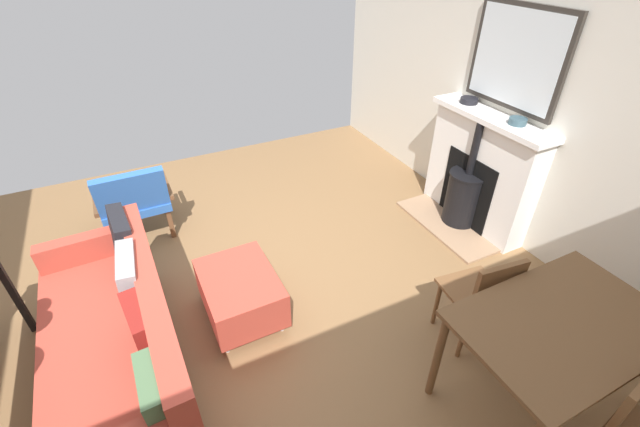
# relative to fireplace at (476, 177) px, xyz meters

# --- Properties ---
(ground_plane) EXTENTS (5.34, 5.43, 0.01)m
(ground_plane) POSITION_rel_fireplace_xyz_m (2.45, 0.00, -0.51)
(ground_plane) COLOR olive
(wall_left) EXTENTS (0.12, 5.43, 2.71)m
(wall_left) POSITION_rel_fireplace_xyz_m (-0.22, 0.00, 0.84)
(wall_left) COLOR silver
(wall_left) RESTS_ON ground
(fireplace) EXTENTS (0.65, 1.26, 1.14)m
(fireplace) POSITION_rel_fireplace_xyz_m (0.00, 0.00, 0.00)
(fireplace) COLOR #9E7A5B
(fireplace) RESTS_ON ground
(mirror_over_mantel) EXTENTS (0.04, 0.94, 0.84)m
(mirror_over_mantel) POSITION_rel_fireplace_xyz_m (-0.13, -0.00, 1.11)
(mirror_over_mantel) COLOR #2D2823
(mantel_bowl_near) EXTENTS (0.17, 0.17, 0.05)m
(mantel_bowl_near) POSITION_rel_fireplace_xyz_m (-0.04, -0.33, 0.66)
(mantel_bowl_near) COLOR black
(mantel_bowl_near) RESTS_ON fireplace
(mantel_bowl_far) EXTENTS (0.15, 0.15, 0.06)m
(mantel_bowl_far) POSITION_rel_fireplace_xyz_m (-0.04, 0.25, 0.66)
(mantel_bowl_far) COLOR #334C56
(mantel_bowl_far) RESTS_ON fireplace
(sofa) EXTENTS (0.83, 1.85, 0.82)m
(sofa) POSITION_rel_fireplace_xyz_m (3.32, 0.36, -0.16)
(sofa) COLOR #B2B2B7
(sofa) RESTS_ON ground
(ottoman) EXTENTS (0.54, 0.70, 0.40)m
(ottoman) POSITION_rel_fireplace_xyz_m (2.48, 0.22, -0.27)
(ottoman) COLOR #B2B2B7
(ottoman) RESTS_ON ground
(armchair_accent) EXTENTS (0.69, 0.61, 0.79)m
(armchair_accent) POSITION_rel_fireplace_xyz_m (3.05, -1.20, -0.07)
(armchair_accent) COLOR brown
(armchair_accent) RESTS_ON ground
(dining_table) EXTENTS (1.17, 0.75, 0.75)m
(dining_table) POSITION_rel_fireplace_xyz_m (1.05, 1.72, 0.15)
(dining_table) COLOR brown
(dining_table) RESTS_ON ground
(dining_chair_near_fireplace) EXTENTS (0.44, 0.44, 0.82)m
(dining_chair_near_fireplace) POSITION_rel_fireplace_xyz_m (1.06, 1.20, -0.02)
(dining_chair_near_fireplace) COLOR brown
(dining_chair_near_fireplace) RESTS_ON ground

